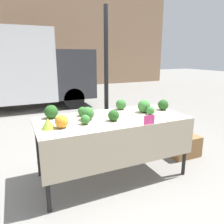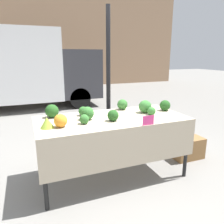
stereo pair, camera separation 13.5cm
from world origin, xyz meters
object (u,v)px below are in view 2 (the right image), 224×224
Objects in this scene: parked_truck at (16,67)px; produce_crate at (188,148)px; orange_cauliflower at (61,121)px; price_sign at (148,120)px.

parked_truck is 9.70× the size of produce_crate.
orange_cauliflower reaches higher than produce_crate.
price_sign is (1.00, -0.31, -0.02)m from orange_cauliflower.
parked_truck is 31.09× the size of orange_cauliflower.
orange_cauliflower is at bearing -175.40° from produce_crate.
orange_cauliflower reaches higher than price_sign.
parked_truck is 32.03× the size of price_sign.
parked_truck reaches higher than price_sign.
produce_crate is at bearing 4.60° from orange_cauliflower.
orange_cauliflower is 1.05m from price_sign.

